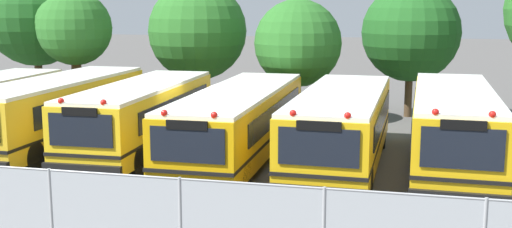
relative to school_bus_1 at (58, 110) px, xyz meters
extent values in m
plane|color=#514F4C|center=(5.16, -0.22, -1.41)|extent=(160.00, 160.00, 0.00)
cube|color=black|center=(-2.31, 0.03, 0.21)|extent=(0.16, 7.66, 0.69)
cylinder|color=black|center=(-2.51, 2.84, -0.91)|extent=(0.30, 1.00, 1.00)
cube|color=yellow|center=(0.00, 0.03, -0.02)|extent=(2.53, 9.65, 2.08)
cube|color=white|center=(0.00, 0.03, 1.08)|extent=(2.48, 9.46, 0.12)
cube|color=black|center=(1.25, 0.32, 0.31)|extent=(0.09, 7.51, 0.75)
cube|color=black|center=(-1.25, 0.34, 0.31)|extent=(0.09, 7.51, 0.75)
cube|color=black|center=(0.00, 0.03, -0.43)|extent=(2.56, 9.75, 0.10)
cylinder|color=black|center=(1.07, -3.40, -0.91)|extent=(0.29, 1.00, 1.00)
cylinder|color=black|center=(1.11, 3.04, -0.91)|extent=(0.29, 1.00, 1.00)
cylinder|color=black|center=(-1.07, 3.05, -0.91)|extent=(0.29, 1.00, 1.00)
cube|color=yellow|center=(3.33, 0.03, -0.06)|extent=(2.61, 9.20, 1.99)
cube|color=white|center=(3.33, 0.03, 0.99)|extent=(2.55, 9.01, 0.12)
cube|color=black|center=(3.44, -4.62, -0.88)|extent=(2.44, 0.22, 0.36)
cube|color=black|center=(3.44, -4.57, 0.30)|extent=(1.96, 0.11, 0.96)
cube|color=black|center=(4.54, 0.35, 0.26)|extent=(0.21, 7.13, 0.72)
cube|color=black|center=(2.11, 0.30, 0.26)|extent=(0.21, 7.13, 0.72)
cube|color=black|center=(3.33, 0.03, -0.46)|extent=(2.63, 9.29, 0.10)
sphere|color=red|center=(4.09, -4.38, 1.09)|extent=(0.18, 0.18, 0.18)
sphere|color=red|center=(2.78, -4.41, 1.09)|extent=(0.18, 0.18, 0.18)
cube|color=black|center=(3.44, -4.58, 0.83)|extent=(1.08, 0.11, 0.24)
cylinder|color=black|center=(4.46, -3.12, -0.91)|extent=(0.30, 1.01, 1.00)
cylinder|color=black|center=(2.35, -3.17, -0.91)|extent=(0.30, 1.01, 1.00)
cylinder|color=black|center=(4.32, 2.82, -0.91)|extent=(0.30, 1.01, 1.00)
cylinder|color=black|center=(2.21, 2.77, -0.91)|extent=(0.30, 1.01, 1.00)
cube|color=#EAA80C|center=(6.96, -0.21, -0.09)|extent=(2.50, 10.56, 1.94)
cube|color=white|center=(6.96, -0.21, 0.94)|extent=(2.45, 10.35, 0.12)
cube|color=black|center=(6.98, -5.55, -0.88)|extent=(2.52, 0.17, 0.36)
cube|color=black|center=(6.98, -5.50, 0.26)|extent=(2.02, 0.07, 0.93)
cube|color=black|center=(8.22, 0.10, 0.22)|extent=(0.06, 8.23, 0.70)
cube|color=black|center=(5.71, 0.09, 0.22)|extent=(0.06, 8.23, 0.70)
cube|color=black|center=(6.96, -0.21, -0.48)|extent=(2.52, 10.66, 0.10)
sphere|color=red|center=(7.66, -5.33, 1.04)|extent=(0.18, 0.18, 0.18)
sphere|color=red|center=(6.30, -5.33, 1.04)|extent=(0.18, 0.18, 0.18)
cube|color=black|center=(6.98, -5.51, 0.78)|extent=(1.11, 0.08, 0.24)
cylinder|color=black|center=(8.07, -4.08, -0.91)|extent=(0.28, 1.00, 1.00)
cylinder|color=black|center=(5.88, -4.09, -0.91)|extent=(0.28, 1.00, 1.00)
cylinder|color=black|center=(8.05, 3.27, -0.91)|extent=(0.28, 1.00, 1.00)
cylinder|color=black|center=(5.86, 3.27, -0.91)|extent=(0.28, 1.00, 1.00)
cube|color=yellow|center=(10.43, -0.38, -0.05)|extent=(2.69, 9.67, 2.01)
cube|color=white|center=(10.43, -0.38, 1.02)|extent=(2.64, 9.48, 0.12)
cube|color=black|center=(10.34, -5.26, -0.88)|extent=(2.56, 0.21, 0.36)
cube|color=black|center=(10.34, -5.21, 0.31)|extent=(2.06, 0.10, 0.97)
cube|color=black|center=(11.71, -0.10, 0.27)|extent=(0.19, 7.50, 0.73)
cube|color=black|center=(9.16, -0.05, 0.27)|extent=(0.19, 7.50, 0.73)
cube|color=black|center=(10.43, -0.38, -0.45)|extent=(2.72, 9.77, 0.10)
sphere|color=red|center=(11.03, -5.05, 1.12)|extent=(0.18, 0.18, 0.18)
sphere|color=red|center=(9.65, -5.03, 1.12)|extent=(0.18, 0.18, 0.18)
cube|color=black|center=(10.34, -5.22, 0.86)|extent=(1.13, 0.10, 0.24)
cylinder|color=black|center=(11.48, -3.81, -0.91)|extent=(0.30, 1.01, 1.00)
cylinder|color=black|center=(9.25, -3.77, -0.91)|extent=(0.30, 1.01, 1.00)
cylinder|color=black|center=(11.60, 2.61, -0.91)|extent=(0.30, 1.01, 1.00)
cylinder|color=black|center=(9.37, 2.65, -0.91)|extent=(0.30, 1.01, 1.00)
cube|color=yellow|center=(13.90, -0.05, 0.01)|extent=(2.63, 9.69, 2.13)
cube|color=white|center=(13.90, -0.05, 1.13)|extent=(2.57, 9.49, 0.12)
cube|color=black|center=(13.79, -4.93, -0.88)|extent=(2.45, 0.22, 0.36)
cube|color=black|center=(13.79, -4.88, 0.39)|extent=(1.97, 0.11, 1.02)
cube|color=black|center=(15.13, 0.22, 0.35)|extent=(0.22, 7.51, 0.77)
cube|color=black|center=(12.69, 0.28, 0.35)|extent=(0.22, 7.51, 0.77)
cube|color=black|center=(13.90, -0.05, -0.42)|extent=(2.65, 9.78, 0.10)
sphere|color=red|center=(14.45, -4.73, 1.23)|extent=(0.18, 0.18, 0.18)
sphere|color=red|center=(13.13, -4.70, 1.23)|extent=(0.18, 0.18, 0.18)
cube|color=black|center=(13.79, -4.89, 0.97)|extent=(1.08, 0.11, 0.24)
cylinder|color=black|center=(14.88, -3.49, -0.91)|extent=(0.30, 1.01, 1.00)
cylinder|color=black|center=(12.76, -3.44, -0.91)|extent=(0.30, 1.01, 1.00)
cylinder|color=black|center=(15.03, 2.94, -0.91)|extent=(0.30, 1.01, 1.00)
cylinder|color=black|center=(12.92, 2.99, -0.91)|extent=(0.30, 1.01, 1.00)
cylinder|color=#4C3823|center=(-6.39, 8.96, -0.07)|extent=(0.40, 0.40, 2.67)
sphere|color=#1E561E|center=(-6.39, 8.96, 3.16)|extent=(5.07, 5.07, 5.07)
sphere|color=#1E561E|center=(-6.28, 9.28, 3.39)|extent=(3.01, 3.01, 3.01)
cylinder|color=#4C3823|center=(-2.91, 6.68, -0.01)|extent=(0.47, 0.47, 2.80)
sphere|color=#286623|center=(-2.91, 6.68, 2.70)|extent=(3.51, 3.51, 3.51)
sphere|color=#286623|center=(-3.51, 6.54, 2.97)|extent=(2.35, 2.35, 2.35)
cylinder|color=#4C3823|center=(2.53, 8.62, -0.32)|extent=(0.40, 0.40, 2.18)
sphere|color=#286623|center=(2.53, 8.62, 2.55)|extent=(4.74, 4.74, 4.74)
sphere|color=#286623|center=(2.61, 8.98, 2.93)|extent=(3.74, 3.74, 3.74)
cylinder|color=#4C3823|center=(7.71, 7.02, -0.36)|extent=(0.33, 0.33, 2.09)
sphere|color=#286623|center=(7.71, 7.02, 2.13)|extent=(3.86, 3.86, 3.86)
sphere|color=#286623|center=(8.25, 7.21, 2.34)|extent=(2.47, 2.47, 2.47)
cylinder|color=#4C3823|center=(12.53, 9.65, -0.29)|extent=(0.35, 0.35, 2.23)
sphere|color=#1E561E|center=(12.53, 9.65, 2.52)|extent=(4.52, 4.52, 4.52)
sphere|color=#1E561E|center=(12.09, 10.03, 2.90)|extent=(3.11, 3.11, 3.11)
cylinder|color=#9EA0A3|center=(5.04, -8.85, -0.52)|extent=(0.07, 0.07, 1.78)
cylinder|color=#9EA0A3|center=(8.00, -8.85, -0.52)|extent=(0.07, 0.07, 1.78)
cube|color=#ADB2B7|center=(5.04, -8.85, -0.52)|extent=(23.66, 0.02, 1.74)
cylinder|color=#9EA0A3|center=(5.04, -8.85, 0.35)|extent=(23.66, 0.04, 0.04)
camera|label=1|loc=(12.41, -20.60, 3.87)|focal=44.50mm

